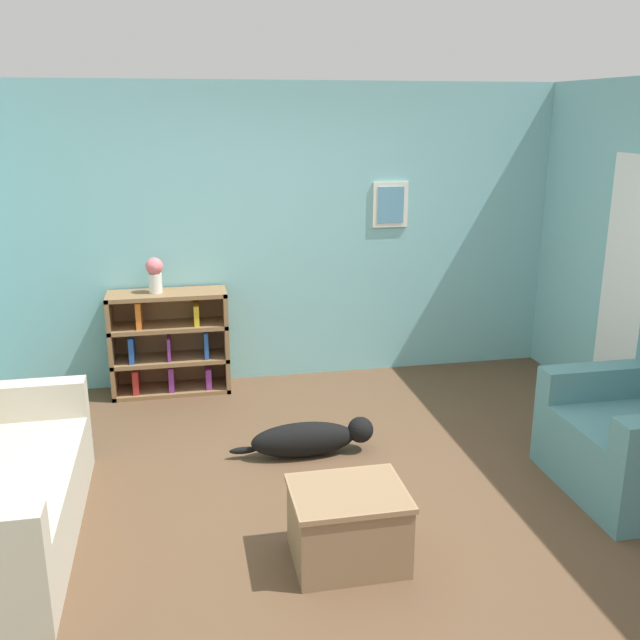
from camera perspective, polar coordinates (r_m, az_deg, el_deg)
The scene contains 6 objects.
ground_plane at distance 4.67m, azimuth 1.00°, elevation -13.86°, with size 14.00×14.00×0.00m, color brown.
wall_back at distance 6.34m, azimuth -3.31°, elevation 6.80°, with size 5.60×0.13×2.60m.
bookshelf at distance 6.27m, azimuth -11.96°, elevation -1.83°, with size 0.99×0.35×0.89m.
coffee_table at distance 3.98m, azimuth 2.26°, elevation -15.94°, with size 0.61×0.50×0.42m.
dog at distance 5.10m, azimuth -0.78°, elevation -9.45°, with size 1.03×0.22×0.26m.
vase at distance 6.08m, azimuth -13.09°, elevation 3.68°, with size 0.14×0.14×0.30m.
Camera 1 is at (-0.87, -3.94, 2.35)m, focal length 40.00 mm.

